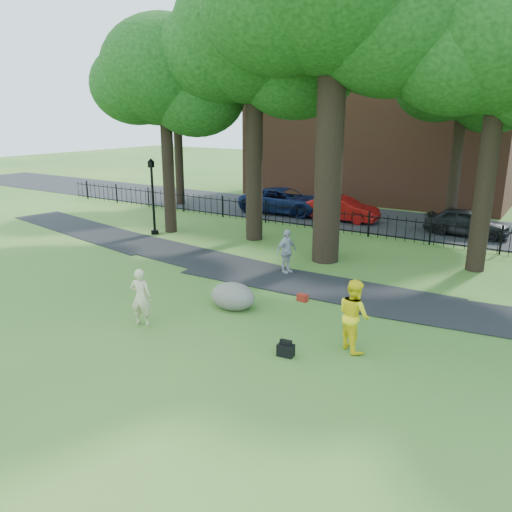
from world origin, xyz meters
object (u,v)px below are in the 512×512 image
Objects in this scene: lamppost at (153,198)px; man at (354,315)px; red_sedan at (342,209)px; woman at (141,297)px; boulder at (233,295)px.

man is at bearing -36.65° from lamppost.
red_sedan is (6.69, 8.19, -1.18)m from lamppost.
woman is 0.45× the size of lamppost.
man is at bearing -8.94° from boulder.
man is 1.29× the size of boulder.
lamppost is at bearing 146.64° from boulder.
woman is 16.73m from red_sedan.
man is at bearing -157.25° from red_sedan.
man is 0.50× the size of lamppost.
red_sedan is (-6.73, 14.88, -0.26)m from man.
man is 0.46× the size of red_sedan.
boulder is at bearing 26.92° from man.
boulder is 0.35× the size of red_sedan.
red_sedan is (-0.98, 16.70, -0.16)m from woman.
lamppost is 0.91× the size of red_sedan.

